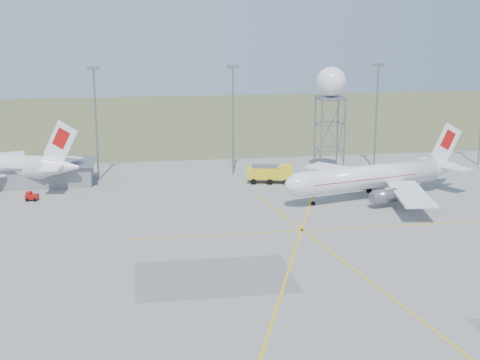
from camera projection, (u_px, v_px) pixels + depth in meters
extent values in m
plane|color=gray|center=(437.00, 321.00, 65.02)|extent=(400.00, 400.00, 0.00)
cube|color=#4D5A32|center=(229.00, 118.00, 199.31)|extent=(400.00, 120.00, 0.03)
cube|color=gray|center=(41.00, 174.00, 118.91)|extent=(18.00, 9.00, 3.60)
cube|color=gray|center=(40.00, 163.00, 118.45)|extent=(19.00, 10.00, 0.30)
cylinder|color=gray|center=(96.00, 125.00, 120.48)|extent=(0.36, 0.36, 20.00)
cube|color=gray|center=(93.00, 68.00, 118.08)|extent=(2.20, 0.50, 0.60)
cylinder|color=gray|center=(233.00, 122.00, 124.41)|extent=(0.36, 0.36, 20.00)
cube|color=gray|center=(233.00, 67.00, 122.01)|extent=(2.20, 0.50, 0.60)
cylinder|color=gray|center=(376.00, 118.00, 128.81)|extent=(0.36, 0.36, 20.00)
cube|color=gray|center=(379.00, 65.00, 126.42)|extent=(2.20, 0.50, 0.60)
cylinder|color=white|center=(370.00, 177.00, 108.82)|extent=(25.16, 10.12, 3.85)
ellipsoid|color=white|center=(303.00, 184.00, 103.85)|extent=(6.94, 5.30, 3.85)
cube|color=black|center=(296.00, 181.00, 103.26)|extent=(1.95, 2.42, 0.94)
cone|color=white|center=(445.00, 167.00, 114.88)|extent=(6.56, 5.20, 3.85)
cube|color=white|center=(446.00, 144.00, 113.93)|extent=(6.03, 1.86, 7.24)
cube|color=#B10E0B|center=(447.00, 140.00, 113.85)|extent=(3.29, 1.16, 3.71)
cube|color=white|center=(431.00, 161.00, 117.30)|extent=(4.33, 5.90, 0.17)
cube|color=white|center=(455.00, 168.00, 111.84)|extent=(4.33, 5.90, 0.17)
cube|color=white|center=(348.00, 171.00, 117.30)|extent=(13.56, 14.66, 0.35)
cube|color=white|center=(410.00, 194.00, 101.95)|extent=(7.51, 15.99, 0.35)
cylinder|color=slate|center=(346.00, 181.00, 113.82)|extent=(4.47, 3.17, 2.21)
cylinder|color=slate|center=(385.00, 196.00, 103.92)|extent=(4.47, 3.17, 2.21)
cube|color=#B10E0B|center=(360.00, 177.00, 108.04)|extent=(19.59, 8.68, 0.12)
cylinder|color=black|center=(313.00, 203.00, 105.37)|extent=(0.82, 0.82, 0.87)
cube|color=black|center=(379.00, 195.00, 110.35)|extent=(2.41, 5.82, 0.87)
cylinder|color=gray|center=(379.00, 192.00, 110.24)|extent=(0.28, 0.28, 1.73)
cone|color=white|center=(62.00, 167.00, 114.08)|extent=(7.00, 5.77, 4.01)
cube|color=white|center=(61.00, 142.00, 113.10)|extent=(6.17, 2.40, 7.55)
cube|color=#B10E0B|center=(61.00, 138.00, 112.90)|extent=(3.38, 1.46, 3.87)
cube|color=white|center=(67.00, 160.00, 117.13)|extent=(4.85, 6.27, 0.18)
cube|color=white|center=(51.00, 168.00, 110.98)|extent=(4.85, 6.27, 0.18)
cube|color=white|center=(10.00, 160.00, 125.46)|extent=(6.69, 16.51, 0.36)
cylinder|color=gray|center=(321.00, 138.00, 123.11)|extent=(0.27, 0.27, 14.50)
cylinder|color=gray|center=(345.00, 138.00, 123.82)|extent=(0.27, 0.27, 14.50)
cylinder|color=gray|center=(337.00, 134.00, 128.10)|extent=(0.27, 0.27, 14.50)
cylinder|color=gray|center=(315.00, 134.00, 127.39)|extent=(0.27, 0.27, 14.50)
cube|color=gray|center=(331.00, 97.00, 123.90)|extent=(5.06, 5.06, 0.28)
sphere|color=white|center=(331.00, 82.00, 123.22)|extent=(5.58, 5.58, 5.58)
cube|color=yellow|center=(270.00, 173.00, 119.63)|extent=(8.55, 4.40, 1.99)
cube|color=yellow|center=(286.00, 169.00, 119.29)|extent=(2.67, 2.94, 1.27)
cube|color=black|center=(290.00, 168.00, 119.24)|extent=(0.59, 2.32, 0.91)
cube|color=gray|center=(265.00, 167.00, 119.40)|extent=(4.89, 3.09, 0.36)
cube|color=#A50D0B|center=(32.00, 197.00, 108.18)|extent=(2.13, 1.56, 0.79)
cube|color=#A50D0B|center=(29.00, 193.00, 108.04)|extent=(0.97, 1.18, 0.44)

